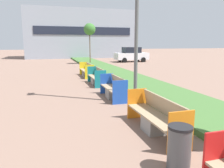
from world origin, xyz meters
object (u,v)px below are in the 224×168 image
(bench_blue_frame, at_px, (114,90))
(sapling_tree_far, at_px, (90,29))
(bench_teal_frame, at_px, (97,78))
(bench_yellow_frame, at_px, (87,71))
(bench_orange_frame, at_px, (156,118))
(parked_car_distant, at_px, (131,55))
(litter_bin, at_px, (179,148))

(bench_blue_frame, bearing_deg, sapling_tree_far, 82.63)
(bench_teal_frame, relative_size, bench_yellow_frame, 0.87)
(bench_orange_frame, xyz_separation_m, bench_blue_frame, (-0.00, 3.82, -0.01))
(bench_orange_frame, height_order, sapling_tree_far, sapling_tree_far)
(sapling_tree_far, bearing_deg, bench_teal_frame, -99.26)
(bench_blue_frame, bearing_deg, parked_car_distant, 66.11)
(bench_yellow_frame, relative_size, sapling_tree_far, 0.54)
(bench_yellow_frame, distance_m, litter_bin, 12.07)
(litter_bin, height_order, sapling_tree_far, sapling_tree_far)
(bench_blue_frame, xyz_separation_m, parked_car_distant, (7.67, 17.33, 0.55))
(bench_orange_frame, bearing_deg, litter_bin, -104.11)
(bench_teal_frame, height_order, litter_bin, bench_teal_frame)
(bench_blue_frame, bearing_deg, bench_yellow_frame, 89.96)
(bench_teal_frame, bearing_deg, bench_blue_frame, -90.02)
(bench_orange_frame, distance_m, litter_bin, 1.79)
(parked_car_distant, bearing_deg, bench_blue_frame, -115.74)
(litter_bin, relative_size, sapling_tree_far, 0.19)
(bench_blue_frame, distance_m, sapling_tree_far, 16.40)
(bench_orange_frame, bearing_deg, bench_teal_frame, 90.03)
(bench_blue_frame, distance_m, bench_teal_frame, 3.29)
(bench_teal_frame, height_order, sapling_tree_far, sapling_tree_far)
(bench_orange_frame, bearing_deg, sapling_tree_far, 84.06)
(litter_bin, bearing_deg, bench_blue_frame, 85.56)
(bench_yellow_frame, xyz_separation_m, litter_bin, (-0.44, -12.06, 0.06))
(bench_teal_frame, xyz_separation_m, sapling_tree_far, (2.06, 12.60, 3.48))
(bench_blue_frame, relative_size, bench_yellow_frame, 0.83)
(bench_teal_frame, xyz_separation_m, litter_bin, (-0.43, -8.85, 0.06))
(bench_blue_frame, relative_size, parked_car_distant, 0.48)
(bench_blue_frame, height_order, parked_car_distant, parked_car_distant)
(bench_orange_frame, relative_size, bench_teal_frame, 1.14)
(bench_orange_frame, xyz_separation_m, parked_car_distant, (7.67, 21.15, 0.54))
(bench_orange_frame, relative_size, bench_yellow_frame, 1.00)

